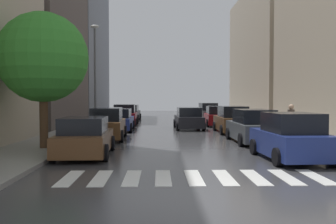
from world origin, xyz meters
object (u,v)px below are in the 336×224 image
(parked_car_right_nearest, at_px, (290,138))
(street_tree_left, at_px, (43,58))
(parked_car_left_nearest, at_px, (85,138))
(parked_car_right_second, at_px, (253,127))
(car_midroad, at_px, (189,119))
(parked_car_left_fifth, at_px, (130,113))
(parked_car_left_second, at_px, (107,125))
(parked_car_left_third, at_px, (119,120))
(pedestrian_foreground, at_px, (291,121))
(parked_car_right_fifth, at_px, (208,113))
(lamp_post_left, at_px, (95,69))
(parked_car_left_fourth, at_px, (125,115))
(parked_car_right_third, at_px, (232,120))
(parked_car_right_fourth, at_px, (217,116))

(parked_car_right_nearest, bearing_deg, street_tree_left, 73.12)
(parked_car_left_nearest, xyz_separation_m, parked_car_right_second, (7.86, 4.20, 0.08))
(street_tree_left, bearing_deg, car_midroad, 57.51)
(parked_car_left_fifth, bearing_deg, parked_car_left_nearest, -178.66)
(parked_car_right_second, bearing_deg, parked_car_left_second, 76.81)
(parked_car_left_third, bearing_deg, pedestrian_foreground, -127.22)
(parked_car_left_third, distance_m, parked_car_right_second, 10.65)
(parked_car_right_nearest, xyz_separation_m, parked_car_right_fifth, (0.03, 23.58, 0.02))
(parked_car_left_second, xyz_separation_m, parked_car_right_nearest, (7.82, -7.19, -0.00))
(lamp_post_left, bearing_deg, street_tree_left, -92.72)
(car_midroad, distance_m, street_tree_left, 13.95)
(parked_car_left_fourth, distance_m, pedestrian_foreground, 16.18)
(parked_car_right_third, distance_m, pedestrian_foreground, 5.84)
(parked_car_left_second, height_order, parked_car_right_fourth, parked_car_left_second)
(parked_car_left_third, bearing_deg, parked_car_right_second, -133.53)
(parked_car_right_nearest, height_order, parked_car_right_second, parked_car_right_nearest)
(parked_car_right_nearest, distance_m, parked_car_right_third, 10.87)
(parked_car_left_fourth, relative_size, lamp_post_left, 0.62)
(parked_car_left_third, xyz_separation_m, pedestrian_foreground, (9.71, -7.37, 0.39))
(parked_car_right_second, height_order, car_midroad, parked_car_right_second)
(parked_car_right_fourth, bearing_deg, parked_car_right_fifth, 1.36)
(parked_car_left_second, relative_size, parked_car_right_third, 0.99)
(parked_car_left_nearest, bearing_deg, parked_car_left_second, -3.05)
(car_midroad, bearing_deg, street_tree_left, 146.37)
(parked_car_left_second, bearing_deg, parked_car_right_second, -104.46)
(parked_car_right_fourth, bearing_deg, parked_car_left_fourth, 84.80)
(parked_car_left_fourth, distance_m, parked_car_left_fifth, 6.71)
(parked_car_left_nearest, bearing_deg, parked_car_right_third, -41.45)
(parked_car_left_second, distance_m, parked_car_left_fifth, 17.79)
(parked_car_left_nearest, bearing_deg, parked_car_right_fourth, -28.30)
(parked_car_right_fourth, relative_size, lamp_post_left, 0.63)
(parked_car_right_second, bearing_deg, parked_car_right_nearest, -179.93)
(parked_car_right_nearest, height_order, parked_car_right_fifth, parked_car_right_fifth)
(parked_car_left_fourth, relative_size, parked_car_right_third, 1.00)
(parked_car_left_second, distance_m, parked_car_right_nearest, 10.62)
(parked_car_right_nearest, height_order, pedestrian_foreground, pedestrian_foreground)
(parked_car_left_third, height_order, street_tree_left, street_tree_left)
(parked_car_left_fifth, xyz_separation_m, parked_car_right_third, (7.83, -14.12, 0.07))
(parked_car_left_fifth, bearing_deg, parked_car_right_second, -156.78)
(car_midroad, bearing_deg, parked_car_right_fourth, -39.95)
(lamp_post_left, bearing_deg, parked_car_left_fourth, 72.61)
(parked_car_right_fourth, xyz_separation_m, pedestrian_foreground, (2.00, -11.91, 0.36))
(car_midroad, bearing_deg, parked_car_left_third, 102.94)
(parked_car_left_fourth, bearing_deg, parked_car_right_third, -134.93)
(parked_car_left_nearest, bearing_deg, car_midroad, -24.45)
(lamp_post_left, bearing_deg, parked_car_left_fifth, 82.42)
(parked_car_left_fourth, bearing_deg, lamp_post_left, 161.29)
(parked_car_right_nearest, xyz_separation_m, parked_car_right_second, (-0.04, 5.42, -0.01))
(parked_car_left_nearest, distance_m, parked_car_right_fourth, 17.88)
(parked_car_left_second, relative_size, street_tree_left, 0.77)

